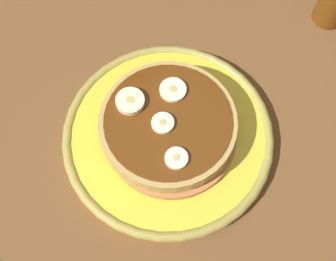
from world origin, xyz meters
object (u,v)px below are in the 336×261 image
at_px(pancake_stack, 167,127).
at_px(banana_slice_2, 130,101).
at_px(banana_slice_1, 176,158).
at_px(banana_slice_3, 173,90).
at_px(plate, 168,136).
at_px(banana_slice_0, 163,123).

xyz_separation_m(pancake_stack, banana_slice_2, (0.04, 0.02, 0.02)).
bearing_deg(banana_slice_1, banana_slice_3, -38.38).
distance_m(plate, banana_slice_2, 0.07).
distance_m(pancake_stack, banana_slice_0, 0.02).
bearing_deg(banana_slice_0, banana_slice_1, 158.93).
relative_size(plate, banana_slice_2, 7.71).
bearing_deg(banana_slice_1, plate, -29.75).
bearing_deg(banana_slice_0, plate, -89.52).
height_order(plate, banana_slice_1, banana_slice_1).
bearing_deg(banana_slice_2, banana_slice_0, -166.34).
distance_m(pancake_stack, banana_slice_3, 0.04).
bearing_deg(banana_slice_1, banana_slice_0, -21.07).
distance_m(banana_slice_1, banana_slice_3, 0.09).
bearing_deg(banana_slice_2, banana_slice_3, -113.06).
height_order(pancake_stack, banana_slice_3, banana_slice_3).
height_order(banana_slice_0, banana_slice_1, same).
relative_size(banana_slice_0, banana_slice_1, 1.01).
height_order(plate, banana_slice_2, banana_slice_2).
relative_size(pancake_stack, banana_slice_3, 5.38).
bearing_deg(banana_slice_3, banana_slice_2, 66.94).
relative_size(pancake_stack, banana_slice_1, 6.57).
xyz_separation_m(plate, pancake_stack, (0.00, 0.00, 0.03)).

